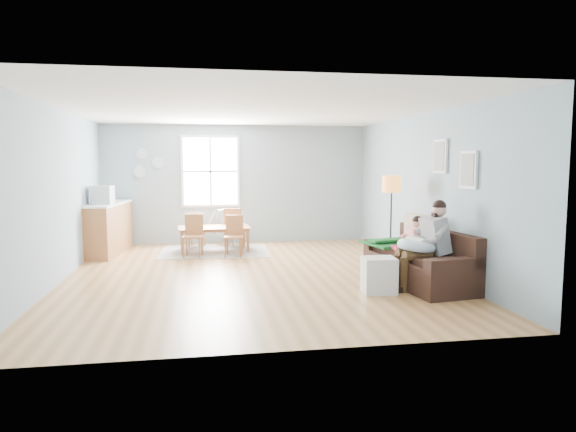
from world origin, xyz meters
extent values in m
cube|color=#9F6F38|center=(0.00, 0.00, -0.04)|extent=(8.40, 9.40, 0.08)
cube|color=white|center=(0.00, 0.00, 3.00)|extent=(8.40, 9.40, 0.60)
cube|color=#8DA6B8|center=(0.00, 4.66, 1.35)|extent=(8.40, 0.08, 3.90)
cube|color=#8DA6B8|center=(0.00, -4.66, 1.35)|extent=(8.40, 0.08, 3.90)
cube|color=#8DA6B8|center=(4.16, 0.00, 1.35)|extent=(0.08, 9.40, 3.90)
cube|color=white|center=(-0.60, 3.47, 1.65)|extent=(1.32, 0.06, 1.62)
cube|color=white|center=(-0.60, 3.44, 1.65)|extent=(1.20, 0.02, 1.50)
cube|color=white|center=(-0.60, 3.43, 1.65)|extent=(1.20, 0.03, 0.04)
cube|color=white|center=(-0.60, 3.43, 1.65)|extent=(0.04, 0.03, 1.50)
cube|color=white|center=(2.97, -1.50, 1.75)|extent=(0.04, 0.44, 0.54)
cube|color=slate|center=(2.94, -1.50, 1.75)|extent=(0.01, 0.36, 0.46)
cube|color=white|center=(2.97, -0.60, 1.95)|extent=(0.04, 0.44, 0.54)
cube|color=slate|center=(2.94, -0.60, 1.95)|extent=(0.01, 0.36, 0.46)
cylinder|color=#A2BBC3|center=(-2.10, 3.47, 2.05)|extent=(0.24, 0.02, 0.24)
cylinder|color=#A2BBC3|center=(-1.75, 3.47, 1.85)|extent=(0.26, 0.02, 0.26)
cylinder|color=#A2BBC3|center=(-2.15, 3.47, 1.65)|extent=(0.28, 0.02, 0.28)
cube|color=black|center=(2.45, -1.05, 0.20)|extent=(1.14, 2.14, 0.41)
cube|color=black|center=(2.79, -1.00, 0.62)|extent=(0.46, 2.05, 0.42)
cube|color=black|center=(2.57, -1.96, 0.49)|extent=(0.90, 0.31, 0.16)
cube|color=black|center=(2.33, -0.13, 0.49)|extent=(0.90, 0.31, 0.16)
cube|color=#145B1C|center=(2.34, -0.37, 0.53)|extent=(1.08, 0.96, 0.04)
cube|color=tan|center=(2.65, -0.48, 0.76)|extent=(0.24, 0.53, 0.51)
cube|color=gray|center=(2.57, -1.33, 0.79)|extent=(0.38, 0.45, 0.56)
sphere|color=tan|center=(2.63, -1.32, 1.17)|extent=(0.21, 0.21, 0.21)
sphere|color=black|center=(2.63, -1.32, 1.21)|extent=(0.20, 0.20, 0.20)
cylinder|color=#372314|center=(2.24, -1.47, 0.53)|extent=(0.45, 0.20, 0.15)
cylinder|color=#372314|center=(2.22, -1.26, 0.53)|extent=(0.45, 0.20, 0.15)
cylinder|color=#372314|center=(2.04, -1.49, 0.25)|extent=(0.12, 0.12, 0.51)
cylinder|color=#372314|center=(2.02, -1.29, 0.25)|extent=(0.12, 0.12, 0.51)
cube|color=black|center=(1.96, -1.50, 0.04)|extent=(0.24, 0.12, 0.08)
cube|color=black|center=(1.94, -1.29, 0.04)|extent=(0.24, 0.12, 0.08)
torus|color=silver|center=(2.27, -1.37, 0.65)|extent=(0.66, 0.65, 0.23)
cylinder|color=white|center=(2.27, -1.37, 0.71)|extent=(0.24, 0.30, 0.12)
sphere|color=tan|center=(2.21, -1.22, 0.73)|extent=(0.10, 0.10, 0.10)
cube|color=white|center=(2.47, -0.85, 0.68)|extent=(0.24, 0.27, 0.35)
sphere|color=tan|center=(2.50, -0.85, 0.92)|extent=(0.16, 0.16, 0.16)
sphere|color=black|center=(2.50, -0.85, 0.95)|extent=(0.16, 0.16, 0.16)
cylinder|color=#F43B6B|center=(2.25, -0.94, 0.53)|extent=(0.29, 0.11, 0.09)
cylinder|color=#F43B6B|center=(2.24, -0.80, 0.53)|extent=(0.29, 0.11, 0.09)
cylinder|color=#F43B6B|center=(2.11, -0.95, 0.36)|extent=(0.07, 0.07, 0.29)
cylinder|color=#F43B6B|center=(2.10, -0.81, 0.36)|extent=(0.07, 0.07, 0.29)
cylinder|color=black|center=(2.46, 0.19, 0.02)|extent=(0.29, 0.29, 0.03)
cylinder|color=black|center=(2.46, 0.19, 0.71)|extent=(0.03, 0.03, 1.43)
cylinder|color=orange|center=(2.46, 0.19, 1.48)|extent=(0.33, 0.33, 0.29)
cube|color=silver|center=(1.67, -1.45, 0.25)|extent=(0.49, 0.44, 0.51)
cube|color=black|center=(1.47, -1.43, 0.25)|extent=(0.06, 0.35, 0.41)
cube|color=#9D9690|center=(-0.56, 2.35, 0.01)|extent=(2.30, 1.80, 0.01)
imported|color=brown|center=(-0.56, 2.35, 0.26)|extent=(1.51, 0.89, 0.52)
cube|color=brown|center=(-0.99, 1.75, 0.41)|extent=(0.44, 0.44, 0.04)
cube|color=brown|center=(-0.97, 1.92, 0.63)|extent=(0.36, 0.09, 0.42)
cylinder|color=brown|center=(-1.17, 1.63, 0.20)|extent=(0.04, 0.04, 0.41)
cylinder|color=brown|center=(-0.87, 1.58, 0.20)|extent=(0.04, 0.04, 0.41)
cylinder|color=brown|center=(-1.12, 1.93, 0.20)|extent=(0.04, 0.04, 0.41)
cylinder|color=brown|center=(-0.82, 1.88, 0.20)|extent=(0.04, 0.04, 0.41)
cube|color=brown|center=(-0.20, 1.71, 0.39)|extent=(0.43, 0.43, 0.03)
cube|color=brown|center=(-0.17, 1.87, 0.61)|extent=(0.35, 0.10, 0.40)
cylinder|color=brown|center=(-0.37, 1.59, 0.20)|extent=(0.04, 0.04, 0.39)
cylinder|color=brown|center=(-0.08, 1.54, 0.20)|extent=(0.04, 0.04, 0.39)
cylinder|color=brown|center=(-0.32, 1.88, 0.20)|extent=(0.04, 0.04, 0.39)
cylinder|color=brown|center=(-0.02, 1.83, 0.20)|extent=(0.04, 0.04, 0.39)
cube|color=brown|center=(-0.93, 2.99, 0.38)|extent=(0.41, 0.41, 0.03)
cube|color=brown|center=(-0.95, 2.83, 0.60)|extent=(0.34, 0.09, 0.39)
cylinder|color=brown|center=(-0.76, 3.11, 0.19)|extent=(0.04, 0.04, 0.38)
cylinder|color=brown|center=(-1.04, 3.16, 0.19)|extent=(0.04, 0.04, 0.38)
cylinder|color=brown|center=(-0.81, 2.82, 0.19)|extent=(0.04, 0.04, 0.38)
cylinder|color=brown|center=(-1.09, 2.87, 0.19)|extent=(0.04, 0.04, 0.38)
cube|color=brown|center=(-0.13, 2.95, 0.42)|extent=(0.45, 0.45, 0.04)
cube|color=brown|center=(-0.16, 2.77, 0.65)|extent=(0.37, 0.10, 0.43)
cylinder|color=brown|center=(0.05, 3.08, 0.21)|extent=(0.04, 0.04, 0.42)
cylinder|color=brown|center=(-0.26, 3.13, 0.21)|extent=(0.04, 0.04, 0.42)
cylinder|color=brown|center=(0.00, 2.77, 0.21)|extent=(0.04, 0.04, 0.42)
cylinder|color=brown|center=(-0.31, 2.82, 0.21)|extent=(0.04, 0.04, 0.42)
cube|color=brown|center=(-2.70, 2.50, 0.51)|extent=(0.72, 1.87, 1.01)
cube|color=silver|center=(-2.70, 2.50, 1.02)|extent=(0.76, 1.91, 0.04)
cube|color=#A7A7AC|center=(-2.72, 2.15, 1.22)|extent=(0.42, 0.40, 0.36)
cube|color=black|center=(-2.90, 2.17, 1.22)|extent=(0.05, 0.30, 0.25)
cylinder|color=#A7A7AC|center=(-0.37, 3.10, 0.80)|extent=(0.19, 0.44, 0.04)
ellipsoid|color=beige|center=(-0.37, 3.10, 0.35)|extent=(0.33, 0.33, 0.20)
cylinder|color=#A7A7AC|center=(-0.37, 3.10, 0.57)|extent=(0.01, 0.01, 0.36)
cylinder|color=#A7A7AC|center=(-0.70, 2.95, 0.41)|extent=(0.37, 0.20, 0.80)
cylinder|color=#A7A7AC|center=(-0.22, 2.77, 0.41)|extent=(0.19, 0.37, 0.80)
cylinder|color=#A7A7AC|center=(-0.52, 3.43, 0.41)|extent=(0.19, 0.37, 0.80)
cylinder|color=#A7A7AC|center=(-0.04, 3.25, 0.41)|extent=(0.37, 0.20, 0.80)
camera|label=1|loc=(-0.80, -8.33, 1.86)|focal=32.00mm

